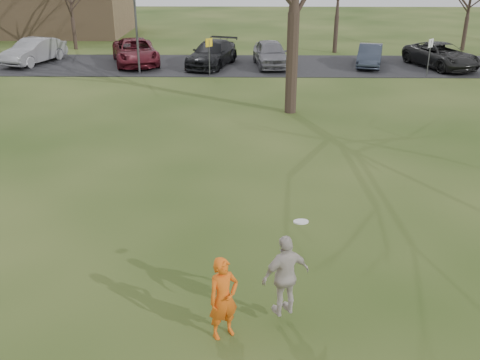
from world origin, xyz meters
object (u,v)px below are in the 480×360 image
object	(u,v)px
player_defender	(223,298)
car_6	(442,55)
car_2	(135,52)
building	(3,9)
car_1	(34,51)
catching_play	(286,275)
car_5	(370,56)
car_3	(212,54)
car_4	(271,53)
lamp_post	(134,1)

from	to	relation	value
player_defender	car_6	xyz separation A→B (m)	(11.76, 24.28, -0.07)
car_2	building	bearing A→B (deg)	119.24
player_defender	car_1	bearing A→B (deg)	85.17
car_1	car_2	bearing A→B (deg)	17.82
car_1	car_2	xyz separation A→B (m)	(6.24, -0.14, 0.00)
car_1	catching_play	bearing A→B (deg)	-41.65
player_defender	car_1	size ratio (longest dim) A/B	0.36
car_1	car_5	world-z (taller)	car_1
car_3	catching_play	bearing A→B (deg)	-67.66
player_defender	catching_play	bearing A→B (deg)	-13.55
car_4	catching_play	world-z (taller)	catching_play
car_2	car_5	world-z (taller)	car_2
car_6	lamp_post	bearing A→B (deg)	166.49
car_4	car_2	bearing A→B (deg)	169.81
car_1	lamp_post	size ratio (longest dim) A/B	0.72
catching_play	lamp_post	distance (m)	23.19
car_1	car_3	xyz separation A→B (m)	(10.93, -0.63, -0.02)
player_defender	car_1	world-z (taller)	player_defender
car_4	car_6	distance (m)	10.06
building	car_6	bearing A→B (deg)	-23.24
car_4	catching_play	distance (m)	24.09
car_3	lamp_post	world-z (taller)	lamp_post
player_defender	building	distance (m)	42.69
car_2	car_6	xyz separation A→B (m)	(18.24, -0.71, -0.03)
car_5	catching_play	world-z (taller)	catching_play
car_3	car_2	bearing A→B (deg)	-170.53
car_3	player_defender	bearing A→B (deg)	-70.40
car_2	car_3	bearing A→B (deg)	-22.70
car_4	car_5	world-z (taller)	car_4
car_2	building	world-z (taller)	building
car_3	building	xyz separation A→B (m)	(-17.97, 13.32, 1.17)
car_5	catching_play	distance (m)	25.06
player_defender	car_6	bearing A→B (deg)	32.48
player_defender	car_4	world-z (taller)	player_defender
building	car_4	bearing A→B (deg)	-31.90
car_1	car_6	distance (m)	24.49
car_2	building	distance (m)	18.51
car_4	catching_play	bearing A→B (deg)	-97.83
car_3	car_5	xyz separation A→B (m)	(9.41, 0.08, -0.09)
catching_play	lamp_post	xyz separation A→B (m)	(-6.91, 21.95, 2.90)
car_3	building	distance (m)	22.40
car_1	car_3	world-z (taller)	car_1
car_6	car_2	bearing A→B (deg)	157.89
car_5	building	bearing A→B (deg)	168.40
player_defender	car_3	bearing A→B (deg)	62.51
car_6	lamp_post	world-z (taller)	lamp_post
car_4	lamp_post	bearing A→B (deg)	-170.50
catching_play	car_4	bearing A→B (deg)	88.67
car_5	building	world-z (taller)	building
car_5	building	size ratio (longest dim) A/B	0.19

